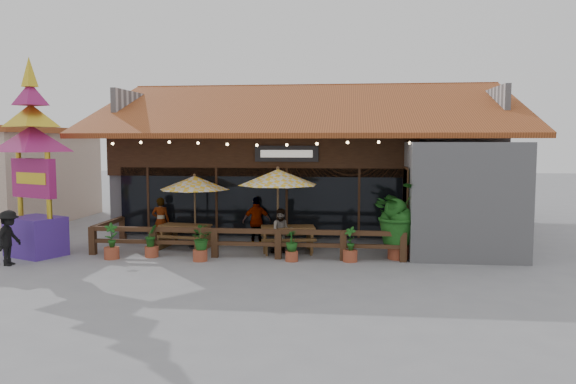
# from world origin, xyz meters

# --- Properties ---
(ground) EXTENTS (100.00, 100.00, 0.00)m
(ground) POSITION_xyz_m (0.00, 0.00, 0.00)
(ground) COLOR gray
(ground) RESTS_ON ground
(restaurant_building) EXTENTS (15.50, 14.73, 6.09)m
(restaurant_building) POSITION_xyz_m (0.26, 6.61, 2.21)
(restaurant_building) COLOR #A8A8AD
(restaurant_building) RESTS_ON ground
(patio_railing) EXTENTS (10.00, 2.60, 0.92)m
(patio_railing) POSITION_xyz_m (-2.25, -0.27, 0.61)
(patio_railing) COLOR #462919
(patio_railing) RESTS_ON ground
(umbrella_left) EXTENTS (2.57, 2.57, 2.54)m
(umbrella_left) POSITION_xyz_m (-3.55, 1.00, 2.22)
(umbrella_left) COLOR brown
(umbrella_left) RESTS_ON ground
(umbrella_right) EXTENTS (3.48, 3.48, 2.81)m
(umbrella_right) POSITION_xyz_m (-0.65, 0.56, 2.45)
(umbrella_right) COLOR brown
(umbrella_right) RESTS_ON ground
(picnic_table_left) EXTENTS (1.87, 1.68, 0.80)m
(picnic_table_left) POSITION_xyz_m (-3.87, 0.92, 0.54)
(picnic_table_left) COLOR brown
(picnic_table_left) RESTS_ON ground
(picnic_table_right) EXTENTS (1.98, 1.79, 0.84)m
(picnic_table_right) POSITION_xyz_m (-0.33, 0.68, 0.57)
(picnic_table_right) COLOR brown
(picnic_table_right) RESTS_ON ground
(thai_sign_tower) EXTENTS (3.27, 3.27, 6.70)m
(thai_sign_tower) POSITION_xyz_m (-8.21, -0.87, 3.54)
(thai_sign_tower) COLOR #492790
(thai_sign_tower) RESTS_ON ground
(tropical_plant) EXTENTS (2.16, 2.04, 2.39)m
(tropical_plant) POSITION_xyz_m (3.19, -0.09, 1.37)
(tropical_plant) COLOR #994329
(tropical_plant) RESTS_ON ground
(diner_a) EXTENTS (0.67, 0.49, 1.68)m
(diner_a) POSITION_xyz_m (-4.90, 1.41, 0.84)
(diner_a) COLOR #3D2413
(diner_a) RESTS_ON ground
(diner_b) EXTENTS (0.80, 0.68, 1.47)m
(diner_b) POSITION_xyz_m (-0.48, 0.30, 0.73)
(diner_b) COLOR #3D2413
(diner_b) RESTS_ON ground
(diner_c) EXTENTS (1.07, 0.65, 1.70)m
(diner_c) POSITION_xyz_m (-1.52, 1.61, 0.85)
(diner_c) COLOR #3D2413
(diner_c) RESTS_ON ground
(pedestrian) EXTENTS (0.66, 1.08, 1.62)m
(pedestrian) POSITION_xyz_m (-8.21, -2.27, 0.81)
(pedestrian) COLOR black
(pedestrian) RESTS_ON ground
(planter_a) EXTENTS (0.48, 0.46, 1.12)m
(planter_a) POSITION_xyz_m (-5.62, -1.08, 0.47)
(planter_a) COLOR #994329
(planter_a) RESTS_ON ground
(planter_b) EXTENTS (0.47, 0.49, 1.04)m
(planter_b) POSITION_xyz_m (-4.49, -0.66, 0.47)
(planter_b) COLOR #994329
(planter_b) RESTS_ON ground
(planter_c) EXTENTS (0.84, 0.81, 1.07)m
(planter_c) POSITION_xyz_m (-2.81, -1.09, 0.60)
(planter_c) COLOR #994329
(planter_c) RESTS_ON ground
(planter_d) EXTENTS (0.50, 0.50, 0.95)m
(planter_d) POSITION_xyz_m (-0.05, -0.81, 0.46)
(planter_d) COLOR #994329
(planter_d) RESTS_ON ground
(planter_e) EXTENTS (0.46, 0.44, 1.07)m
(planter_e) POSITION_xyz_m (1.71, -0.66, 0.45)
(planter_e) COLOR #994329
(planter_e) RESTS_ON ground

